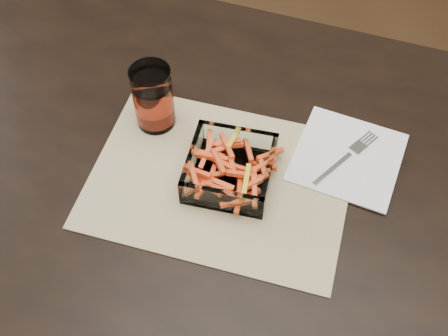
{
  "coord_description": "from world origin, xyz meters",
  "views": [
    {
      "loc": [
        0.03,
        -0.54,
        1.57
      ],
      "look_at": [
        -0.15,
        -0.01,
        0.78
      ],
      "focal_mm": 45.0,
      "sensor_mm": 36.0,
      "label": 1
    }
  ],
  "objects": [
    {
      "name": "dining_table",
      "position": [
        0.0,
        0.0,
        0.66
      ],
      "size": [
        1.6,
        0.9,
        0.75
      ],
      "color": "black",
      "rests_on": "ground"
    },
    {
      "name": "placemat",
      "position": [
        -0.16,
        -0.02,
        0.75
      ],
      "size": [
        0.47,
        0.35,
        0.0
      ],
      "primitive_type": "cube",
      "rotation": [
        0.0,
        0.0,
        0.05
      ],
      "color": "tan",
      "rests_on": "dining_table"
    },
    {
      "name": "glass_bowl",
      "position": [
        -0.14,
        -0.01,
        0.78
      ],
      "size": [
        0.16,
        0.16,
        0.06
      ],
      "rotation": [
        0.0,
        0.0,
        0.1
      ],
      "color": "white",
      "rests_on": "placemat"
    },
    {
      "name": "tumbler",
      "position": [
        -0.32,
        0.07,
        0.81
      ],
      "size": [
        0.07,
        0.07,
        0.13
      ],
      "color": "white",
      "rests_on": "placemat"
    },
    {
      "name": "napkin",
      "position": [
        0.04,
        0.1,
        0.76
      ],
      "size": [
        0.2,
        0.2,
        0.0
      ],
      "primitive_type": "cube",
      "rotation": [
        0.0,
        0.0,
        -0.07
      ],
      "color": "white",
      "rests_on": "placemat"
    },
    {
      "name": "fork",
      "position": [
        0.04,
        0.1,
        0.76
      ],
      "size": [
        0.09,
        0.15,
        0.0
      ],
      "rotation": [
        0.0,
        0.0,
        -0.5
      ],
      "color": "silver",
      "rests_on": "napkin"
    }
  ]
}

